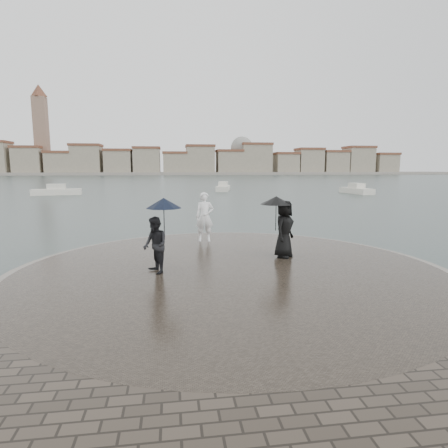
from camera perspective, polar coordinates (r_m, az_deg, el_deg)
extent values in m
plane|color=#2B3835|center=(7.60, 5.21, -16.40)|extent=(400.00, 400.00, 0.00)
cylinder|color=gray|center=(10.76, 0.96, -7.84)|extent=(12.50, 12.50, 0.32)
cylinder|color=#2D261E|center=(10.76, 0.96, -7.73)|extent=(11.90, 11.90, 0.36)
imported|color=white|center=(14.49, -2.96, 1.10)|extent=(0.73, 0.52, 1.91)
imported|color=black|center=(10.28, -10.44, -3.19)|extent=(0.85, 0.93, 1.54)
cylinder|color=black|center=(10.27, -9.11, 0.12)|extent=(0.02, 0.02, 0.90)
cone|color=black|center=(10.20, -9.18, 3.18)|extent=(0.98, 0.98, 0.28)
imported|color=black|center=(12.03, 9.15, -0.75)|extent=(1.01, 1.06, 1.82)
cylinder|color=black|center=(12.00, 7.91, 1.12)|extent=(0.02, 0.02, 0.90)
cone|color=black|center=(11.95, 7.96, 3.60)|extent=(1.03, 1.03, 0.26)
cube|color=gray|center=(169.73, -7.45, 7.65)|extent=(260.00, 20.00, 1.20)
cube|color=#9F947E|center=(176.65, -27.55, 8.38)|extent=(11.00, 10.00, 11.00)
cube|color=brown|center=(176.83, -27.69, 10.32)|extent=(11.60, 10.60, 1.00)
cube|color=#9F947E|center=(173.04, -23.75, 8.31)|extent=(10.00, 10.00, 9.00)
cube|color=brown|center=(173.15, -23.85, 9.96)|extent=(10.60, 10.60, 1.00)
cube|color=#9F947E|center=(170.44, -20.18, 9.02)|extent=(12.00, 10.00, 12.00)
cube|color=brown|center=(170.67, -20.29, 11.20)|extent=(12.60, 10.60, 1.00)
cube|color=#9F947E|center=(168.21, -15.78, 8.89)|extent=(11.00, 10.00, 10.00)
cube|color=brown|center=(168.35, -15.85, 10.76)|extent=(11.60, 10.60, 1.00)
cube|color=#9F947E|center=(167.04, -11.65, 9.21)|extent=(11.00, 10.00, 11.00)
cube|color=brown|center=(167.23, -11.71, 11.27)|extent=(11.60, 10.60, 1.00)
cube|color=#9F947E|center=(166.71, -7.47, 8.98)|extent=(10.00, 10.00, 9.00)
cube|color=brown|center=(166.83, -7.51, 10.69)|extent=(10.60, 10.60, 1.00)
cube|color=#9F947E|center=(167.20, -3.66, 9.54)|extent=(12.00, 10.00, 12.00)
cube|color=brown|center=(167.43, -3.68, 11.77)|extent=(12.60, 10.60, 1.00)
cube|color=#9F947E|center=(168.66, 0.81, 9.21)|extent=(11.00, 10.00, 10.00)
cube|color=brown|center=(168.81, 0.82, 11.08)|extent=(11.60, 10.60, 1.00)
cube|color=#9F947E|center=(170.92, 4.85, 9.68)|extent=(13.00, 10.00, 13.00)
cube|color=brown|center=(171.20, 4.88, 12.02)|extent=(13.60, 10.60, 1.00)
cube|color=#9F947E|center=(174.51, 9.38, 8.91)|extent=(10.00, 10.00, 9.00)
cube|color=brown|center=(174.62, 9.42, 10.55)|extent=(10.60, 10.60, 1.00)
cube|color=#9F947E|center=(178.08, 12.82, 9.13)|extent=(11.00, 10.00, 11.00)
cube|color=brown|center=(178.26, 12.88, 11.06)|extent=(11.60, 10.60, 1.00)
cube|color=#9F947E|center=(182.64, 16.38, 8.82)|extent=(11.00, 10.00, 10.00)
cube|color=brown|center=(182.78, 16.45, 10.54)|extent=(11.60, 10.60, 1.00)
cube|color=#9F947E|center=(187.87, 19.77, 8.96)|extent=(12.00, 10.00, 12.00)
cube|color=brown|center=(188.08, 19.87, 10.93)|extent=(12.60, 10.60, 1.00)
cube|color=#9F947E|center=(194.19, 23.18, 8.30)|extent=(10.00, 10.00, 9.00)
cube|color=brown|center=(194.29, 23.27, 9.77)|extent=(10.60, 10.60, 1.00)
cube|color=#846654|center=(177.41, -26.02, 11.89)|extent=(5.00, 5.00, 32.00)
cone|color=brown|center=(179.69, -26.43, 17.77)|extent=(6.80, 6.80, 5.00)
sphere|color=gray|center=(171.86, 2.73, 11.53)|extent=(10.00, 10.00, 10.00)
cube|color=silver|center=(49.46, 19.50, 4.68)|extent=(2.05, 5.61, 0.90)
cube|color=silver|center=(49.42, 19.54, 5.38)|extent=(1.36, 2.09, 0.90)
cube|color=silver|center=(48.39, -24.12, 4.35)|extent=(5.70, 2.59, 0.90)
cube|color=silver|center=(48.36, -24.17, 5.06)|extent=(2.19, 1.55, 0.90)
cube|color=silver|center=(51.96, -0.12, 5.34)|extent=(2.75, 5.72, 0.90)
cube|color=silver|center=(51.93, -0.12, 6.00)|extent=(1.60, 2.21, 0.90)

